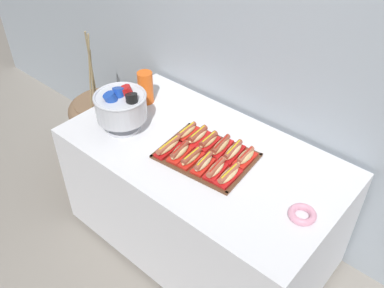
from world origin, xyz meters
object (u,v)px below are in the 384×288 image
Objects in this scene: hot_dog_3 at (203,163)px; hot_dog_4 at (216,169)px; buffet_table at (201,197)px; hot_dog_11 at (245,157)px; hot_dog_7 at (198,136)px; hot_dog_0 at (168,147)px; hot_dog_9 at (221,146)px; hot_dog_2 at (191,158)px; hot_dog_8 at (209,141)px; donut at (302,214)px; floor_vase at (106,134)px; serving_tray at (206,156)px; cup_stack at (146,87)px; punch_bowl at (121,106)px; hot_dog_6 at (187,132)px; hot_dog_5 at (229,175)px; hot_dog_1 at (180,152)px; hot_dog_10 at (233,152)px.

hot_dog_4 is (0.07, 0.01, -0.00)m from hot_dog_3.
hot_dog_4 is at bearing -29.77° from buffet_table.
hot_dog_3 is 0.08m from hot_dog_4.
hot_dog_11 reaches higher than buffet_table.
hot_dog_11 is (0.30, 0.03, -0.00)m from hot_dog_7.
hot_dog_0 is 0.98× the size of hot_dog_9.
hot_dog_2 is at bearing -138.16° from hot_dog_11.
hot_dog_11 is at bearing 5.59° from hot_dog_8.
hot_dog_3 reaches higher than buffet_table.
donut is (0.56, -0.12, -0.02)m from hot_dog_9.
hot_dog_2 is at bearing -12.82° from floor_vase.
hot_dog_11 is at bearing 17.94° from buffet_table.
serving_tray is 3.28× the size of hot_dog_11.
buffet_table is at bearing -13.65° from cup_stack.
hot_dog_2 is (1.07, -0.24, 0.53)m from floor_vase.
hot_dog_4 reaches higher than serving_tray.
hot_dog_4 is 0.18m from hot_dog_11.
donut is (0.71, -0.11, -0.02)m from hot_dog_7.
hot_dog_0 is at bearing -138.16° from hot_dog_9.
punch_bowl is at bearing -162.89° from buffet_table.
hot_dog_6 is at bearing 29.39° from punch_bowl.
floor_vase is 6.15× the size of hot_dog_0.
serving_tray is 3.11× the size of hot_dog_2.
floor_vase is at bearing 170.28° from hot_dog_5.
hot_dog_0 is at bearing -174.41° from hot_dog_4.
hot_dog_0 is at bearing -135.36° from buffet_table.
hot_dog_1 is 0.15m from hot_dog_3.
hot_dog_1 reaches higher than hot_dog_8.
cup_stack is at bearing 149.01° from hot_dog_0.
hot_dog_3 is 1.06× the size of hot_dog_8.
hot_dog_1 is at bearing -26.54° from cup_stack.
hot_dog_10 is at bearing 120.03° from hot_dog_5.
hot_dog_5 is at bearing -30.67° from hot_dog_8.
hot_dog_1 is 0.97× the size of hot_dog_7.
cup_stack reaches higher than hot_dog_1.
hot_dog_2 is at bearing -175.48° from donut.
hot_dog_6 is 0.44m from cup_stack.
hot_dog_3 is at bearing -47.58° from buffet_table.
cup_stack is at bearing 166.68° from hot_dog_6.
hot_dog_2 is 0.15m from hot_dog_4.
hot_dog_1 reaches higher than hot_dog_3.
hot_dog_2 is 0.64m from cup_stack.
hot_dog_4 is 0.88× the size of hot_dog_10.
donut is at bearing 3.92° from hot_dog_5.
donut is (0.47, 0.03, -0.02)m from hot_dog_4.
hot_dog_9 is (0.06, 0.17, 0.00)m from hot_dog_2.
punch_bowl is at bearing -150.61° from hot_dog_6.
hot_dog_4 is at bearing -174.41° from hot_dog_5.
hot_dog_3 is at bearing -20.07° from cup_stack.
hot_dog_5 is 0.41m from hot_dog_6.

